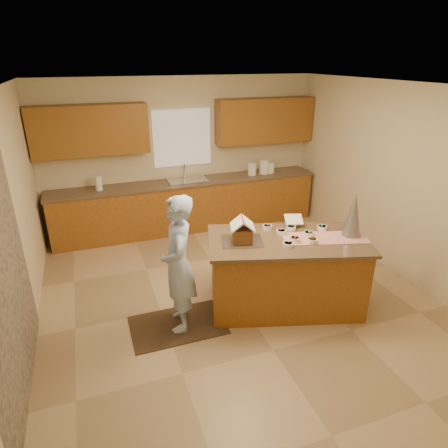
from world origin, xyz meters
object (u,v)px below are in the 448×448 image
Objects in this scene: gingerbread_house at (242,232)px; island_base at (285,274)px; boy at (178,264)px; tinsel_tree at (354,215)px.

island_base is at bearing -11.18° from gingerbread_house.
gingerbread_house reaches higher than island_base.
boy is 4.61× the size of gingerbread_house.
tinsel_tree is 0.34× the size of boy.
boy is at bearing -164.86° from island_base.
tinsel_tree is (0.78, -0.18, 0.78)m from island_base.
gingerbread_house is (-1.34, 0.29, -0.15)m from tinsel_tree.
boy reaches higher than island_base.
island_base is 0.85m from gingerbread_house.
gingerbread_house is at bearing 107.55° from boy.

